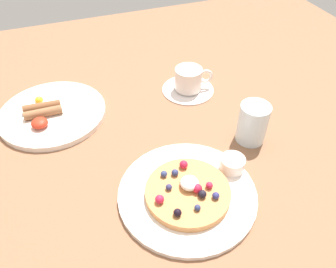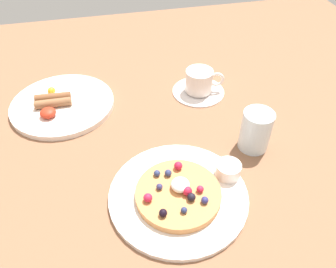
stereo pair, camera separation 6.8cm
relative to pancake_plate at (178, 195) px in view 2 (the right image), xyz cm
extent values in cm
cube|color=brown|center=(-4.06, 13.11, -2.03)|extent=(174.95, 148.89, 3.00)
cylinder|color=white|center=(0.00, 0.00, 0.00)|extent=(26.65, 26.65, 1.06)
cylinder|color=#CC844A|center=(-0.20, -0.64, 1.29)|extent=(16.21, 16.21, 1.51)
sphere|color=navy|center=(-3.28, 4.08, 2.68)|extent=(1.28, 1.28, 1.28)
sphere|color=navy|center=(-3.48, 0.77, 2.65)|extent=(1.20, 1.20, 1.20)
sphere|color=navy|center=(-0.33, -5.24, 2.63)|extent=(1.16, 1.16, 1.16)
sphere|color=red|center=(1.26, -1.55, 2.93)|extent=(1.77, 1.77, 1.77)
sphere|color=#C8223F|center=(3.75, -1.49, 2.72)|extent=(1.35, 1.35, 1.35)
sphere|color=#C72042|center=(-6.06, -1.37, 2.87)|extent=(1.64, 1.64, 1.64)
sphere|color=#C92940|center=(-0.63, 0.76, 2.70)|extent=(1.30, 1.30, 1.30)
sphere|color=red|center=(1.15, 4.88, 2.88)|extent=(1.67, 1.67, 1.67)
sphere|color=black|center=(-3.72, -5.07, 2.78)|extent=(1.46, 1.46, 1.46)
sphere|color=navy|center=(3.84, -4.07, 2.72)|extent=(1.34, 1.34, 1.34)
sphere|color=navy|center=(-1.17, 3.63, 2.73)|extent=(1.37, 1.37, 1.37)
sphere|color=black|center=(1.66, -2.96, 2.81)|extent=(1.53, 1.53, 1.53)
ellipsoid|color=white|center=(0.33, 0.02, 3.10)|extent=(3.52, 3.52, 2.11)
cylinder|color=white|center=(10.80, 2.40, 1.97)|extent=(5.01, 5.01, 2.89)
cylinder|color=#612B13|center=(10.80, 2.40, 2.55)|extent=(4.11, 4.11, 0.35)
cylinder|color=white|center=(-21.63, 33.92, 0.16)|extent=(25.71, 25.71, 1.38)
cylinder|color=#8E5E3C|center=(-23.58, 32.61, 1.91)|extent=(8.70, 2.29, 2.13)
cylinder|color=brown|center=(-23.69, 35.05, 1.91)|extent=(8.78, 2.65, 2.13)
ellipsoid|color=white|center=(-24.14, 38.41, 1.15)|extent=(7.37, 6.27, 0.60)
sphere|color=yellow|center=(-24.14, 38.41, 1.65)|extent=(2.00, 2.00, 2.00)
ellipsoid|color=red|center=(-24.72, 29.02, 1.89)|extent=(3.79, 3.79, 2.09)
cylinder|color=white|center=(13.70, 32.32, -0.18)|extent=(13.82, 13.82, 0.71)
cylinder|color=white|center=(13.70, 32.32, 3.11)|extent=(7.14, 7.14, 5.85)
torus|color=white|center=(18.18, 31.42, 3.40)|extent=(4.15, 1.58, 4.08)
cylinder|color=#9E7555|center=(13.70, 32.32, 4.98)|extent=(6.07, 6.07, 0.47)
cylinder|color=silver|center=(19.55, 9.92, 4.11)|extent=(6.56, 6.56, 9.29)
camera|label=1|loc=(-17.26, -36.11, 52.46)|focal=36.02mm
camera|label=2|loc=(-10.73, -38.05, 52.46)|focal=36.02mm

